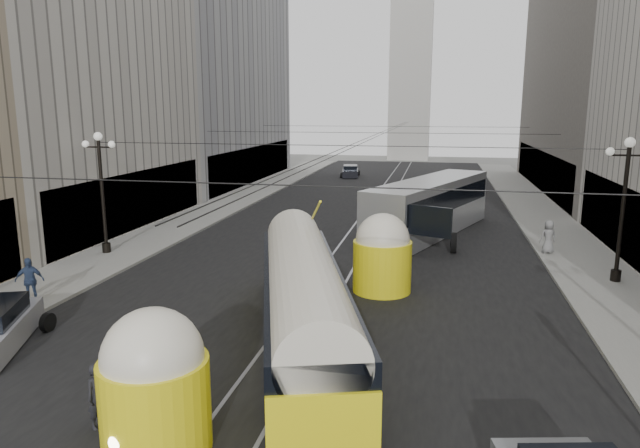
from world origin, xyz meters
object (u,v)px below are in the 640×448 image
at_px(city_bus, 430,205).
at_px(streetcar, 303,298).
at_px(pedestrian_crossing_b, 346,393).
at_px(pedestrian_sidewalk_right, 548,237).
at_px(pedestrian_sidewalk_left, 29,280).
at_px(pedestrian_crossing_a, 98,396).

bearing_deg(city_bus, streetcar, -101.56).
relative_size(city_bus, pedestrian_crossing_b, 8.36).
xyz_separation_m(streetcar, pedestrian_sidewalk_right, (10.00, 14.07, -0.65)).
height_order(pedestrian_sidewalk_right, pedestrian_sidewalk_left, pedestrian_sidewalk_left).
bearing_deg(pedestrian_sidewalk_left, pedestrian_crossing_a, -67.20).
relative_size(pedestrian_crossing_b, pedestrian_sidewalk_left, 0.90).
height_order(streetcar, city_bus, streetcar).
bearing_deg(pedestrian_crossing_b, streetcar, -166.10).
bearing_deg(streetcar, pedestrian_crossing_a, -123.37).
bearing_deg(streetcar, pedestrian_crossing_b, -64.05).
relative_size(streetcar, city_bus, 1.09).
height_order(streetcar, pedestrian_crossing_a, streetcar).
distance_m(streetcar, pedestrian_crossing_b, 4.92).
xyz_separation_m(streetcar, pedestrian_crossing_b, (2.12, -4.35, -0.85)).
bearing_deg(pedestrian_sidewalk_left, pedestrian_crossing_b, -47.14).
relative_size(pedestrian_crossing_a, pedestrian_sidewalk_left, 0.89).
height_order(streetcar, pedestrian_crossing_b, streetcar).
xyz_separation_m(city_bus, pedestrian_sidewalk_right, (6.28, -4.09, -0.83)).
height_order(city_bus, pedestrian_crossing_a, city_bus).
xyz_separation_m(streetcar, pedestrian_crossing_a, (-3.79, -5.76, -0.86)).
bearing_deg(pedestrian_sidewalk_right, pedestrian_crossing_b, 47.95).
distance_m(pedestrian_crossing_b, pedestrian_sidewalk_left, 14.83).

